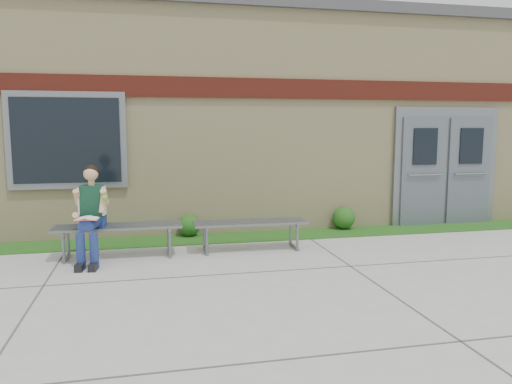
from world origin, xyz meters
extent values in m
plane|color=#9E9E99|center=(0.00, 0.00, 0.00)|extent=(80.00, 80.00, 0.00)
cube|color=#224E14|center=(0.00, 2.60, 0.01)|extent=(16.00, 0.80, 0.02)
cube|color=beige|center=(0.00, 6.00, 2.00)|extent=(16.00, 6.00, 4.00)
cube|color=#3F3F42|center=(0.00, 6.00, 4.10)|extent=(16.20, 6.20, 0.20)
cube|color=maroon|center=(0.00, 2.97, 2.60)|extent=(16.00, 0.06, 0.35)
cube|color=slate|center=(-3.00, 2.96, 1.70)|extent=(1.90, 0.08, 1.60)
cube|color=black|center=(-3.00, 2.92, 1.70)|extent=(1.70, 0.04, 1.40)
cube|color=slate|center=(4.00, 2.96, 1.15)|extent=(2.20, 0.08, 2.30)
cube|color=#505760|center=(3.50, 2.91, 1.05)|extent=(0.92, 0.06, 2.10)
cube|color=#505760|center=(4.50, 2.91, 1.05)|extent=(0.92, 0.06, 2.10)
cube|color=slate|center=(-2.17, 1.71, 0.46)|extent=(1.86, 0.53, 0.04)
cube|color=slate|center=(-2.91, 1.71, 0.21)|extent=(0.05, 0.52, 0.42)
cube|color=slate|center=(-1.43, 1.71, 0.21)|extent=(0.05, 0.52, 0.42)
cube|color=slate|center=(-0.17, 1.71, 0.44)|extent=(1.77, 0.52, 0.03)
cube|color=slate|center=(-0.87, 1.71, 0.20)|extent=(0.05, 0.49, 0.40)
cube|color=slate|center=(0.54, 1.71, 0.20)|extent=(0.05, 0.49, 0.40)
cube|color=navy|center=(-2.51, 1.66, 0.56)|extent=(0.36, 0.28, 0.16)
cube|color=#0D321F|center=(-2.51, 1.64, 0.87)|extent=(0.34, 0.24, 0.45)
sphere|color=tan|center=(-2.51, 1.63, 1.26)|extent=(0.23, 0.23, 0.21)
sphere|color=black|center=(-2.51, 1.65, 1.28)|extent=(0.24, 0.24, 0.22)
cylinder|color=navy|center=(-2.63, 1.42, 0.58)|extent=(0.20, 0.43, 0.15)
cylinder|color=navy|center=(-2.45, 1.40, 0.58)|extent=(0.20, 0.43, 0.15)
cylinder|color=navy|center=(-2.64, 1.18, 0.25)|extent=(0.12, 0.12, 0.49)
cylinder|color=navy|center=(-2.46, 1.16, 0.25)|extent=(0.12, 0.12, 0.49)
cube|color=black|center=(-2.65, 1.11, 0.05)|extent=(0.13, 0.27, 0.10)
cube|color=black|center=(-2.47, 1.09, 0.05)|extent=(0.13, 0.27, 0.10)
cylinder|color=tan|center=(-2.70, 1.61, 0.93)|extent=(0.12, 0.23, 0.26)
cylinder|color=tan|center=(-2.33, 1.56, 0.93)|extent=(0.12, 0.23, 0.26)
cube|color=white|center=(-2.55, 1.29, 0.68)|extent=(0.33, 0.25, 0.01)
cube|color=#CF4D57|center=(-2.55, 1.29, 0.67)|extent=(0.33, 0.26, 0.01)
sphere|color=#5FAA2D|center=(-2.32, 1.42, 0.94)|extent=(0.08, 0.08, 0.08)
sphere|color=#224E14|center=(-1.03, 2.85, 0.21)|extent=(0.38, 0.38, 0.38)
sphere|color=#224E14|center=(1.86, 2.85, 0.23)|extent=(0.41, 0.41, 0.41)
camera|label=1|loc=(-1.73, -5.79, 1.93)|focal=35.00mm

